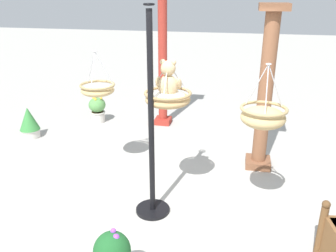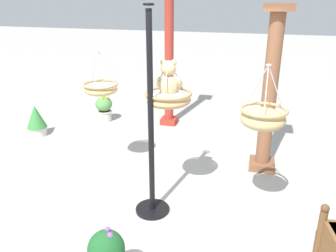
{
  "view_description": "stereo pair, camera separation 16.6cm",
  "coord_description": "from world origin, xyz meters",
  "px_view_note": "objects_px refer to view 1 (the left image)",
  "views": [
    {
      "loc": [
        0.8,
        -3.81,
        2.73
      ],
      "look_at": [
        -0.02,
        0.07,
        1.16
      ],
      "focal_mm": 37.35,
      "sensor_mm": 36.0,
      "label": 1
    },
    {
      "loc": [
        0.96,
        -3.78,
        2.73
      ],
      "look_at": [
        -0.02,
        0.07,
        1.16
      ],
      "focal_mm": 37.35,
      "sensor_mm": 36.0,
      "label": 2
    }
  ],
  "objects_px": {
    "display_pole_central": "(152,155)",
    "potted_plant_bushy_green": "(29,123)",
    "hanging_basket_left_high": "(98,89)",
    "hanging_basket_right_low": "(263,116)",
    "hanging_basket_with_teddy": "(168,98)",
    "greenhouse_pillar_right": "(163,59)",
    "teddy_bear": "(168,81)",
    "greenhouse_pillar_left": "(265,94)",
    "potted_plant_fern_front": "(97,109)"
  },
  "relations": [
    {
      "from": "display_pole_central",
      "to": "potted_plant_bushy_green",
      "type": "relative_size",
      "value": 4.22
    },
    {
      "from": "hanging_basket_left_high",
      "to": "hanging_basket_right_low",
      "type": "height_order",
      "value": "hanging_basket_right_low"
    },
    {
      "from": "hanging_basket_with_teddy",
      "to": "greenhouse_pillar_right",
      "type": "height_order",
      "value": "greenhouse_pillar_right"
    },
    {
      "from": "teddy_bear",
      "to": "greenhouse_pillar_left",
      "type": "relative_size",
      "value": 0.19
    },
    {
      "from": "hanging_basket_right_low",
      "to": "potted_plant_fern_front",
      "type": "distance_m",
      "value": 4.47
    },
    {
      "from": "display_pole_central",
      "to": "teddy_bear",
      "type": "bearing_deg",
      "value": 61.2
    },
    {
      "from": "greenhouse_pillar_right",
      "to": "potted_plant_fern_front",
      "type": "height_order",
      "value": "greenhouse_pillar_right"
    },
    {
      "from": "hanging_basket_left_high",
      "to": "hanging_basket_right_low",
      "type": "xyz_separation_m",
      "value": [
        2.28,
        -0.74,
        0.02
      ]
    },
    {
      "from": "hanging_basket_with_teddy",
      "to": "hanging_basket_right_low",
      "type": "bearing_deg",
      "value": -8.4
    },
    {
      "from": "hanging_basket_with_teddy",
      "to": "greenhouse_pillar_left",
      "type": "relative_size",
      "value": 0.23
    },
    {
      "from": "greenhouse_pillar_left",
      "to": "display_pole_central",
      "type": "bearing_deg",
      "value": -131.3
    },
    {
      "from": "hanging_basket_left_high",
      "to": "greenhouse_pillar_right",
      "type": "height_order",
      "value": "greenhouse_pillar_right"
    },
    {
      "from": "hanging_basket_left_high",
      "to": "greenhouse_pillar_left",
      "type": "height_order",
      "value": "greenhouse_pillar_left"
    },
    {
      "from": "teddy_bear",
      "to": "greenhouse_pillar_left",
      "type": "bearing_deg",
      "value": 46.55
    },
    {
      "from": "hanging_basket_left_high",
      "to": "greenhouse_pillar_right",
      "type": "xyz_separation_m",
      "value": [
        0.44,
        2.33,
        0.01
      ]
    },
    {
      "from": "display_pole_central",
      "to": "potted_plant_fern_front",
      "type": "xyz_separation_m",
      "value": [
        -1.97,
        2.95,
        -0.52
      ]
    },
    {
      "from": "hanging_basket_with_teddy",
      "to": "hanging_basket_right_low",
      "type": "height_order",
      "value": "hanging_basket_right_low"
    },
    {
      "from": "greenhouse_pillar_left",
      "to": "potted_plant_fern_front",
      "type": "height_order",
      "value": "greenhouse_pillar_left"
    },
    {
      "from": "teddy_bear",
      "to": "hanging_basket_right_low",
      "type": "height_order",
      "value": "hanging_basket_right_low"
    },
    {
      "from": "teddy_bear",
      "to": "greenhouse_pillar_left",
      "type": "xyz_separation_m",
      "value": [
        1.23,
        1.3,
        -0.46
      ]
    },
    {
      "from": "hanging_basket_right_low",
      "to": "greenhouse_pillar_right",
      "type": "bearing_deg",
      "value": 120.98
    },
    {
      "from": "display_pole_central",
      "to": "greenhouse_pillar_left",
      "type": "height_order",
      "value": "display_pole_central"
    },
    {
      "from": "hanging_basket_left_high",
      "to": "potted_plant_bushy_green",
      "type": "bearing_deg",
      "value": 151.23
    },
    {
      "from": "hanging_basket_with_teddy",
      "to": "potted_plant_bushy_green",
      "type": "xyz_separation_m",
      "value": [
        -3.09,
        1.64,
        -1.18
      ]
    },
    {
      "from": "display_pole_central",
      "to": "greenhouse_pillar_right",
      "type": "height_order",
      "value": "greenhouse_pillar_right"
    },
    {
      "from": "greenhouse_pillar_left",
      "to": "potted_plant_fern_front",
      "type": "xyz_separation_m",
      "value": [
        -3.36,
        1.37,
        -0.92
      ]
    },
    {
      "from": "teddy_bear",
      "to": "greenhouse_pillar_left",
      "type": "distance_m",
      "value": 1.85
    },
    {
      "from": "greenhouse_pillar_left",
      "to": "potted_plant_fern_front",
      "type": "bearing_deg",
      "value": 157.8
    },
    {
      "from": "greenhouse_pillar_right",
      "to": "greenhouse_pillar_left",
      "type": "bearing_deg",
      "value": -38.98
    },
    {
      "from": "teddy_bear",
      "to": "hanging_basket_right_low",
      "type": "bearing_deg",
      "value": -9.53
    },
    {
      "from": "hanging_basket_with_teddy",
      "to": "teddy_bear",
      "type": "height_order",
      "value": "teddy_bear"
    },
    {
      "from": "hanging_basket_right_low",
      "to": "potted_plant_bushy_green",
      "type": "bearing_deg",
      "value": 156.85
    },
    {
      "from": "hanging_basket_left_high",
      "to": "teddy_bear",
      "type": "bearing_deg",
      "value": -25.51
    },
    {
      "from": "hanging_basket_with_teddy",
      "to": "hanging_basket_left_high",
      "type": "xyz_separation_m",
      "value": [
        -1.16,
        0.57,
        -0.11
      ]
    },
    {
      "from": "greenhouse_pillar_right",
      "to": "potted_plant_bushy_green",
      "type": "bearing_deg",
      "value": -151.87
    },
    {
      "from": "potted_plant_fern_front",
      "to": "potted_plant_bushy_green",
      "type": "distance_m",
      "value": 1.44
    },
    {
      "from": "greenhouse_pillar_right",
      "to": "potted_plant_fern_front",
      "type": "relative_size",
      "value": 4.93
    },
    {
      "from": "hanging_basket_left_high",
      "to": "potted_plant_fern_front",
      "type": "distance_m",
      "value": 2.57
    },
    {
      "from": "teddy_bear",
      "to": "greenhouse_pillar_right",
      "type": "bearing_deg",
      "value": 103.96
    },
    {
      "from": "hanging_basket_with_teddy",
      "to": "hanging_basket_right_low",
      "type": "relative_size",
      "value": 0.8
    },
    {
      "from": "hanging_basket_with_teddy",
      "to": "greenhouse_pillar_left",
      "type": "height_order",
      "value": "greenhouse_pillar_left"
    },
    {
      "from": "display_pole_central",
      "to": "potted_plant_fern_front",
      "type": "bearing_deg",
      "value": 123.81
    },
    {
      "from": "potted_plant_fern_front",
      "to": "potted_plant_bushy_green",
      "type": "relative_size",
      "value": 0.95
    },
    {
      "from": "hanging_basket_right_low",
      "to": "potted_plant_fern_front",
      "type": "xyz_separation_m",
      "value": [
        -3.25,
        2.86,
        -1.09
      ]
    },
    {
      "from": "greenhouse_pillar_right",
      "to": "potted_plant_bushy_green",
      "type": "relative_size",
      "value": 4.7
    },
    {
      "from": "greenhouse_pillar_left",
      "to": "greenhouse_pillar_right",
      "type": "xyz_separation_m",
      "value": [
        -1.95,
        1.58,
        0.17
      ]
    },
    {
      "from": "hanging_basket_with_teddy",
      "to": "potted_plant_fern_front",
      "type": "distance_m",
      "value": 3.63
    },
    {
      "from": "display_pole_central",
      "to": "potted_plant_bushy_green",
      "type": "distance_m",
      "value": 3.53
    },
    {
      "from": "hanging_basket_left_high",
      "to": "potted_plant_fern_front",
      "type": "height_order",
      "value": "hanging_basket_left_high"
    },
    {
      "from": "hanging_basket_left_high",
      "to": "greenhouse_pillar_right",
      "type": "bearing_deg",
      "value": 79.33
    }
  ]
}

